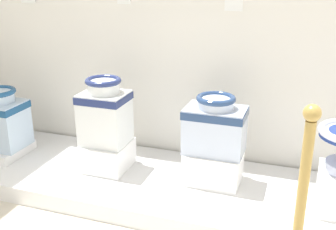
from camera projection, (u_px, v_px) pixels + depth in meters
display_platform at (156, 185)px, 2.90m from camera, size 3.23×0.90×0.12m
plinth_block_tall_cobalt at (6, 150)px, 3.21m from camera, size 0.30×0.37×0.07m
antique_toilet_tall_cobalt at (1, 118)px, 3.13m from camera, size 0.35×0.29×0.45m
plinth_block_leftmost at (107, 155)px, 2.99m from camera, size 0.32×0.32×0.19m
antique_toilet_leftmost at (105, 111)px, 2.87m from camera, size 0.32×0.28×0.47m
plinth_block_rightmost at (213, 166)px, 2.79m from camera, size 0.37×0.28×0.22m
antique_toilet_rightmost at (215, 124)px, 2.68m from camera, size 0.39×0.26×0.39m
info_placard_third at (234, 1)px, 2.78m from camera, size 0.12×0.01×0.12m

